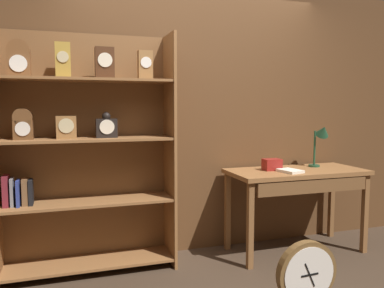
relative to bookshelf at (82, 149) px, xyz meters
The scene contains 7 objects.
back_wood_panel 1.14m from the bookshelf, 11.05° to the left, with size 4.80×0.05×2.60m, color brown.
bookshelf is the anchor object (origin of this frame).
workbench 2.04m from the bookshelf, ahead, with size 1.33×0.60×0.81m.
desk_lamp 2.33m from the bookshelf, ahead, with size 0.20×0.20×0.45m.
toolbox_small 1.77m from the bookshelf, ahead, with size 0.17×0.12×0.11m, color maroon.
open_repair_manual 1.89m from the bookshelf, ahead, with size 0.16×0.22×0.03m, color silver.
round_clock_large 2.02m from the bookshelf, 38.88° to the right, with size 0.45×0.11×0.49m.
Camera 1 is at (-1.22, -2.33, 1.42)m, focal length 36.33 mm.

